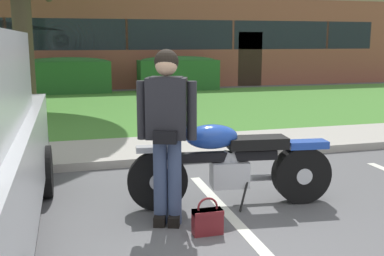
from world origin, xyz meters
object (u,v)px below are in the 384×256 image
(rider_person, at_px, (167,125))
(hedge_center_left, at_px, (178,73))
(handbag, at_px, (208,219))
(hedge_left, at_px, (67,75))
(brick_building, at_px, (114,37))
(motorcycle, at_px, (239,162))

(rider_person, xyz_separation_m, hedge_center_left, (2.97, 11.51, -0.34))
(handbag, xyz_separation_m, hedge_center_left, (2.67, 11.87, 0.51))
(hedge_left, bearing_deg, handbag, -84.74)
(hedge_left, relative_size, brick_building, 0.11)
(motorcycle, xyz_separation_m, rider_person, (-0.85, -0.29, 0.50))
(rider_person, height_order, hedge_center_left, rider_person)
(handbag, height_order, hedge_center_left, hedge_center_left)
(hedge_left, bearing_deg, rider_person, -86.05)
(handbag, xyz_separation_m, hedge_left, (-1.09, 11.87, 0.51))
(rider_person, relative_size, brick_building, 0.07)
(handbag, bearing_deg, hedge_center_left, 77.32)
(hedge_left, bearing_deg, brick_building, 68.78)
(handbag, distance_m, hedge_left, 11.93)
(motorcycle, height_order, handbag, motorcycle)
(hedge_center_left, bearing_deg, hedge_left, 180.00)
(rider_person, distance_m, hedge_left, 11.54)
(motorcycle, height_order, rider_person, rider_person)
(rider_person, relative_size, hedge_left, 0.61)
(hedge_center_left, xyz_separation_m, brick_building, (-1.61, 5.55, 1.25))
(hedge_left, height_order, brick_building, brick_building)
(handbag, distance_m, hedge_center_left, 12.18)
(hedge_center_left, bearing_deg, brick_building, 106.12)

